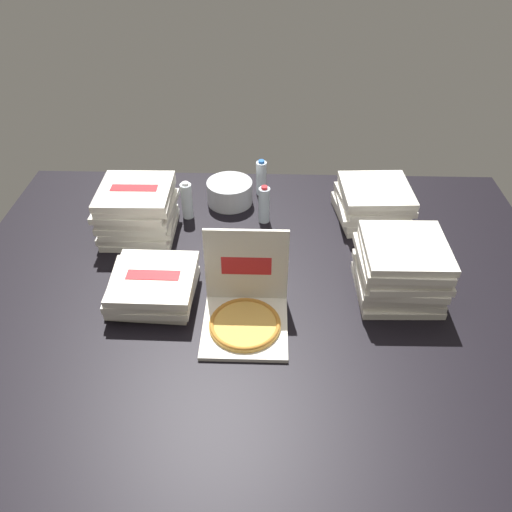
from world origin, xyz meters
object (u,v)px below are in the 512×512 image
Objects in this scene: ice_bucket at (230,192)px; pizza_stack_left_mid at (153,286)px; pizza_stack_left_far at (373,202)px; pizza_stack_left_near at (138,211)px; pizza_stack_center_far at (400,269)px; water_bottle_0 at (261,178)px; open_pizza_box at (245,309)px; water_bottle_1 at (264,205)px; water_bottle_2 at (187,201)px.

pizza_stack_left_mid is at bearing -109.73° from ice_bucket.
pizza_stack_left_far is at bearing -9.76° from ice_bucket.
pizza_stack_left_near reaches higher than pizza_stack_center_far.
water_bottle_0 is (0.52, 1.01, 0.04)m from pizza_stack_left_mid.
pizza_stack_center_far is at bearing 16.80° from open_pizza_box.
ice_bucket is (-0.91, 0.82, -0.08)m from pizza_stack_center_far.
water_bottle_2 is at bearing 176.09° from water_bottle_1.
water_bottle_1 reaches higher than pizza_stack_left_far.
pizza_stack_left_far is at bearing 31.75° from pizza_stack_left_mid.
pizza_stack_center_far is 1.18m from water_bottle_0.
pizza_stack_left_mid is 0.88m from water_bottle_1.
pizza_stack_left_far reaches higher than ice_bucket.
pizza_stack_center_far is (0.76, 0.23, 0.07)m from open_pizza_box.
open_pizza_box reaches higher than pizza_stack_left_near.
pizza_stack_left_mid is 0.73m from water_bottle_2.
pizza_stack_left_near reaches higher than ice_bucket.
water_bottle_2 is at bearing 33.22° from pizza_stack_left_near.
pizza_stack_left_near is 1.00× the size of pizza_stack_center_far.
open_pizza_box is at bearing -47.18° from pizza_stack_left_near.
water_bottle_1 is at bearing -85.62° from water_bottle_0.
pizza_stack_center_far is at bearing -18.61° from pizza_stack_left_near.
pizza_stack_center_far is 0.93m from water_bottle_1.
pizza_stack_center_far is 1.23m from ice_bucket.
water_bottle_2 is (-0.45, -0.29, 0.00)m from water_bottle_0.
water_bottle_1 is at bearing 138.13° from pizza_stack_center_far.
water_bottle_0 is at bearing 158.79° from pizza_stack_left_far.
pizza_stack_center_far is at bearing -41.87° from water_bottle_1.
water_bottle_2 is at bearing -147.39° from water_bottle_0.
pizza_stack_left_far is at bearing 92.43° from pizza_stack_center_far.
open_pizza_box reaches higher than pizza_stack_left_far.
pizza_stack_left_near is at bearing 108.55° from pizza_stack_left_mid.
ice_bucket is at bearing 70.27° from pizza_stack_left_mid.
open_pizza_box is 0.85m from water_bottle_1.
pizza_stack_left_mid is at bearing -117.26° from water_bottle_0.
water_bottle_0 and water_bottle_2 have the same top height.
pizza_stack_center_far is (1.42, -0.48, -0.00)m from pizza_stack_left_near.
open_pizza_box is 1.76× the size of water_bottle_1.
open_pizza_box is 0.98× the size of pizza_stack_left_mid.
water_bottle_2 is at bearing -145.17° from ice_bucket.
open_pizza_box is at bearing -81.97° from ice_bucket.
pizza_stack_left_near reaches higher than water_bottle_2.
open_pizza_box is at bearing -65.77° from water_bottle_2.
pizza_stack_left_near reaches higher than pizza_stack_left_far.
pizza_stack_left_near is 1.78× the size of water_bottle_0.
open_pizza_box reaches higher than ice_bucket.
pizza_stack_left_far is 1.13m from water_bottle_2.
water_bottle_2 is (0.26, 0.17, -0.03)m from pizza_stack_left_near.
pizza_stack_center_far is at bearing -52.68° from water_bottle_0.
pizza_stack_center_far is (0.03, -0.67, 0.04)m from pizza_stack_left_far.
ice_bucket is 0.31m from water_bottle_1.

